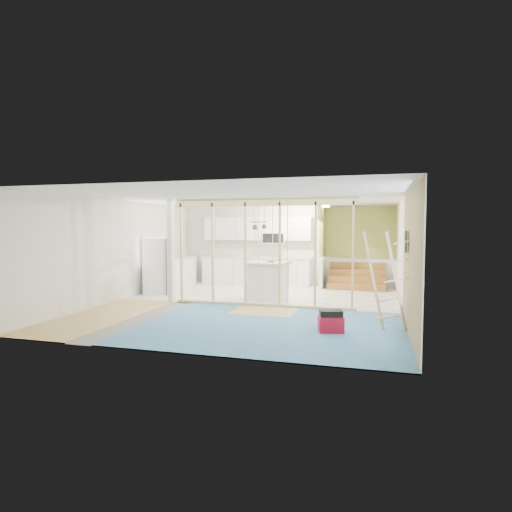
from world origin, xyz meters
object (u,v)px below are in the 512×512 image
(fridge, at_px, (157,266))
(toolbox, at_px, (331,322))
(ladder, at_px, (388,281))
(island, at_px, (268,281))

(fridge, distance_m, toolbox, 6.17)
(toolbox, bearing_deg, ladder, 9.23)
(island, bearing_deg, toolbox, -50.98)
(ladder, bearing_deg, fridge, 146.16)
(fridge, bearing_deg, ladder, -46.15)
(fridge, bearing_deg, toolbox, -53.50)
(fridge, relative_size, ladder, 0.88)
(island, relative_size, toolbox, 2.22)
(fridge, height_order, ladder, ladder)
(island, xyz_separation_m, toolbox, (1.99, -3.17, -0.29))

